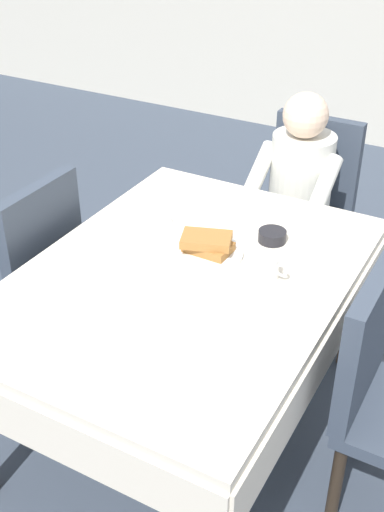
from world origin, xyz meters
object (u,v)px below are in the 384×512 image
diner_person (298,186)px  spoon_near_edge (149,297)px  chair_left_side (29,266)px  syrup_pitcher (167,219)px  bowl_butter (272,236)px  knife_right_of_plate (250,270)px  dining_table_main (185,293)px  chair_diner (307,198)px  fork_left_of_plate (160,244)px  cup_coffee (269,268)px  breakfast_stack (207,243)px  plate_breakfast (206,253)px

diner_person → spoon_near_edge: 1.21m
chair_left_side → syrup_pitcher: 0.65m
bowl_butter → knife_right_of_plate: size_ratio=0.55×
bowl_butter → chair_left_side: bearing=-159.2°
dining_table_main → chair_diner: (0.05, 1.17, -0.12)m
fork_left_of_plate → knife_right_of_plate: 0.38m
syrup_pitcher → cup_coffee: bearing=-15.2°
diner_person → dining_table_main: bearing=87.4°
diner_person → bowl_butter: bearing=102.0°
diner_person → chair_left_side: diner_person is taller
chair_left_side → fork_left_of_plate: (0.59, 0.13, 0.21)m
chair_left_side → spoon_near_edge: size_ratio=6.20×
chair_left_side → knife_right_of_plate: (0.97, 0.13, 0.21)m
breakfast_stack → spoon_near_edge: breakfast_stack is taller
diner_person → cup_coffee: diner_person is taller
plate_breakfast → bowl_butter: bearing=50.1°
knife_right_of_plate → chair_left_side: bearing=95.8°
plate_breakfast → knife_right_of_plate: 0.19m
knife_right_of_plate → plate_breakfast: bearing=82.2°
dining_table_main → bowl_butter: bearing=62.9°
chair_left_side → fork_left_of_plate: size_ratio=5.17×
syrup_pitcher → knife_right_of_plate: 0.45m
cup_coffee → fork_left_of_plate: bearing=178.8°
breakfast_stack → bowl_butter: size_ratio=1.95×
breakfast_stack → spoon_near_edge: size_ratio=1.43×
knife_right_of_plate → syrup_pitcher: bearing=71.6°
chair_diner → chair_left_side: (-0.82, -1.17, 0.00)m
diner_person → knife_right_of_plate: (0.15, -0.88, 0.07)m
chair_diner → cup_coffee: size_ratio=8.23×
dining_table_main → fork_left_of_plate: fork_left_of_plate is taller
breakfast_stack → spoon_near_edge: (-0.04, -0.34, -0.05)m
dining_table_main → fork_left_of_plate: size_ratio=8.47×
chair_diner → plate_breakfast: (-0.04, -1.02, 0.22)m
chair_diner → diner_person: size_ratio=0.83×
diner_person → cup_coffee: (0.23, -0.89, 0.11)m
spoon_near_edge → bowl_butter: bearing=83.2°
knife_right_of_plate → spoon_near_edge: bearing=142.6°
breakfast_stack → bowl_butter: 0.28m
diner_person → syrup_pitcher: diner_person is taller
chair_diner → plate_breakfast: bearing=87.8°
cup_coffee → plate_breakfast: bearing=173.7°
knife_right_of_plate → spoon_near_edge: (-0.23, -0.32, 0.00)m
chair_diner → spoon_near_edge: 1.38m
bowl_butter → fork_left_of_plate: 0.44m
fork_left_of_plate → knife_right_of_plate: size_ratio=0.90×
cup_coffee → fork_left_of_plate: size_ratio=0.63×
syrup_pitcher → fork_left_of_plate: size_ratio=0.44×
diner_person → bowl_butter: diner_person is taller
cup_coffee → bowl_butter: 0.26m
dining_table_main → diner_person: size_ratio=1.36×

